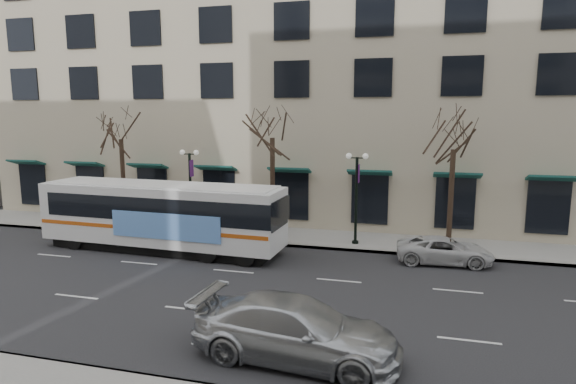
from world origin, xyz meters
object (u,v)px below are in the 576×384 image
(lamp_post_left, at_px, (191,187))
(silver_car, at_px, (296,329))
(white_pickup, at_px, (444,250))
(tree_far_mid, at_px, (272,121))
(tree_far_right, at_px, (454,131))
(tree_far_left, at_px, (120,124))
(city_bus, at_px, (163,214))
(lamp_post_right, at_px, (356,194))

(lamp_post_left, xyz_separation_m, silver_car, (9.79, -13.04, -2.02))
(lamp_post_left, xyz_separation_m, white_pickup, (14.64, -2.00, -2.30))
(tree_far_mid, bearing_deg, tree_far_right, -0.00)
(tree_far_left, distance_m, tree_far_right, 20.00)
(tree_far_mid, bearing_deg, city_bus, -140.10)
(tree_far_mid, distance_m, lamp_post_right, 6.41)
(tree_far_mid, bearing_deg, tree_far_left, -180.00)
(tree_far_left, relative_size, city_bus, 0.61)
(lamp_post_left, bearing_deg, lamp_post_right, 0.00)
(lamp_post_left, bearing_deg, city_bus, -88.90)
(tree_far_mid, xyz_separation_m, white_pickup, (9.65, -2.60, -6.26))
(lamp_post_right, distance_m, white_pickup, 5.55)
(tree_far_right, height_order, lamp_post_left, tree_far_right)
(tree_far_mid, distance_m, white_pickup, 11.79)
(tree_far_mid, xyz_separation_m, silver_car, (4.80, -13.64, -5.99))
(tree_far_mid, relative_size, tree_far_right, 1.06)
(lamp_post_right, bearing_deg, tree_far_mid, 173.17)
(lamp_post_left, height_order, silver_car, lamp_post_left)
(tree_far_right, relative_size, lamp_post_right, 1.55)
(tree_far_left, height_order, silver_car, tree_far_left)
(tree_far_right, bearing_deg, tree_far_mid, 180.00)
(tree_far_right, bearing_deg, white_pickup, -97.66)
(tree_far_left, height_order, city_bus, tree_far_left)
(tree_far_right, bearing_deg, lamp_post_left, -177.71)
(tree_far_left, bearing_deg, tree_far_mid, 0.00)
(silver_car, bearing_deg, tree_far_mid, 23.44)
(tree_far_right, bearing_deg, silver_car, -110.87)
(tree_far_right, distance_m, city_bus, 16.10)
(tree_far_left, relative_size, lamp_post_left, 1.60)
(tree_far_right, distance_m, lamp_post_right, 6.11)
(tree_far_mid, distance_m, silver_car, 15.65)
(white_pickup, bearing_deg, city_bus, 92.86)
(lamp_post_right, height_order, silver_car, lamp_post_right)
(tree_far_left, xyz_separation_m, tree_far_right, (20.00, 0.00, -0.28))
(lamp_post_left, bearing_deg, tree_far_left, 173.17)
(white_pickup, bearing_deg, lamp_post_left, 79.13)
(tree_far_left, bearing_deg, lamp_post_right, -2.29)
(tree_far_right, distance_m, white_pickup, 6.34)
(silver_car, distance_m, white_pickup, 12.06)
(tree_far_left, distance_m, city_bus, 8.05)
(tree_far_left, distance_m, lamp_post_left, 6.29)
(white_pickup, bearing_deg, tree_far_right, -10.75)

